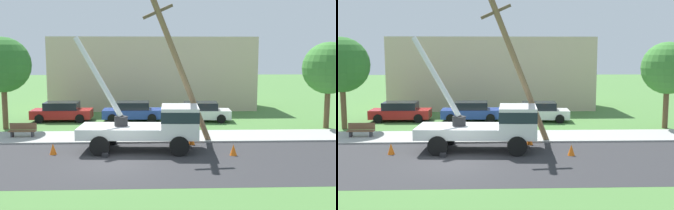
% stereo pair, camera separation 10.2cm
% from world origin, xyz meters
% --- Properties ---
extents(ground_plane, '(120.00, 120.00, 0.00)m').
position_xyz_m(ground_plane, '(0.00, 12.00, 0.00)').
color(ground_plane, '#477538').
extents(road_asphalt, '(80.00, 7.80, 0.01)m').
position_xyz_m(road_asphalt, '(0.00, 0.00, 0.00)').
color(road_asphalt, '#2B2B2D').
rests_on(road_asphalt, ground).
extents(sidewalk_strip, '(80.00, 3.31, 0.10)m').
position_xyz_m(sidewalk_strip, '(0.00, 5.55, 0.05)').
color(sidewalk_strip, '#9E9E99').
rests_on(sidewalk_strip, ground).
extents(utility_truck, '(6.75, 3.21, 5.98)m').
position_xyz_m(utility_truck, '(1.76, 2.27, 1.41)').
color(utility_truck, silver).
rests_on(utility_truck, ground).
extents(leaning_utility_pole, '(3.96, 1.79, 8.37)m').
position_xyz_m(leaning_utility_pole, '(3.16, 3.69, 4.27)').
color(leaning_utility_pole, brown).
rests_on(leaning_utility_pole, ground).
extents(traffic_cone_ahead, '(0.36, 0.36, 0.56)m').
position_xyz_m(traffic_cone_ahead, '(5.66, 1.02, 0.28)').
color(traffic_cone_ahead, orange).
rests_on(traffic_cone_ahead, ground).
extents(traffic_cone_behind, '(0.36, 0.36, 0.56)m').
position_xyz_m(traffic_cone_behind, '(-3.40, 1.57, 0.28)').
color(traffic_cone_behind, orange).
rests_on(traffic_cone_behind, ground).
extents(traffic_cone_curbside, '(0.36, 0.36, 0.56)m').
position_xyz_m(traffic_cone_curbside, '(3.81, 3.49, 0.28)').
color(traffic_cone_curbside, orange).
rests_on(traffic_cone_curbside, ground).
extents(parked_sedan_red, '(4.41, 2.04, 1.42)m').
position_xyz_m(parked_sedan_red, '(-5.09, 11.72, 0.71)').
color(parked_sedan_red, '#B21E1E').
rests_on(parked_sedan_red, ground).
extents(parked_sedan_blue, '(4.41, 2.03, 1.42)m').
position_xyz_m(parked_sedan_blue, '(0.17, 11.67, 0.71)').
color(parked_sedan_blue, '#263F99').
rests_on(parked_sedan_blue, ground).
extents(parked_sedan_white, '(4.50, 2.18, 1.42)m').
position_xyz_m(parked_sedan_white, '(5.22, 11.23, 0.71)').
color(parked_sedan_white, silver).
rests_on(parked_sedan_white, ground).
extents(park_bench, '(1.60, 0.45, 0.90)m').
position_xyz_m(park_bench, '(-6.14, 5.62, 0.46)').
color(park_bench, brown).
rests_on(park_bench, ground).
extents(roadside_tree_near, '(3.67, 3.67, 6.13)m').
position_xyz_m(roadside_tree_near, '(-8.20, 8.69, 4.27)').
color(roadside_tree_near, brown).
rests_on(roadside_tree_near, ground).
extents(roadside_tree_far, '(3.47, 3.47, 5.80)m').
position_xyz_m(roadside_tree_far, '(13.42, 8.12, 4.04)').
color(roadside_tree_far, brown).
rests_on(roadside_tree_far, ground).
extents(lowrise_building_backdrop, '(18.00, 6.00, 6.40)m').
position_xyz_m(lowrise_building_backdrop, '(1.75, 19.19, 3.20)').
color(lowrise_building_backdrop, '#C6B293').
rests_on(lowrise_building_backdrop, ground).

